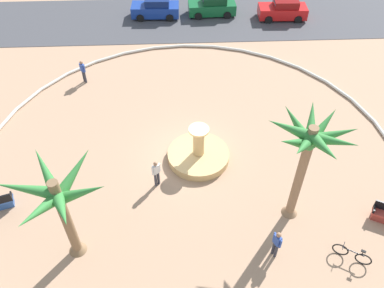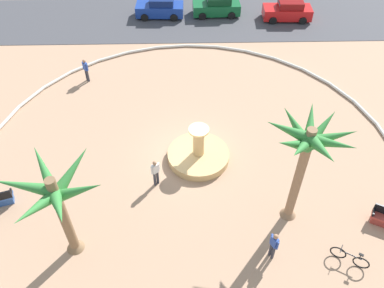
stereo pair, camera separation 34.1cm
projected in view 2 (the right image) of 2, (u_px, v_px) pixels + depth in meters
name	position (u px, v px, depth m)	size (l,w,h in m)	color
ground_plane	(189.00, 156.00, 22.16)	(80.00, 80.00, 0.00)	tan
plaza_curb	(189.00, 155.00, 22.09)	(23.57, 23.57, 0.20)	silver
street_asphalt	(186.00, 19.00, 33.65)	(48.00, 8.00, 0.03)	#424247
fountain	(198.00, 155.00, 21.79)	(3.42, 3.42, 2.24)	tan
palm_tree_near_fountain	(56.00, 197.00, 15.33)	(4.37, 4.15, 5.06)	brown
palm_tree_by_curb	(308.00, 147.00, 16.01)	(3.72, 3.70, 5.94)	#8E6B4C
bicycle_red_frame	(350.00, 257.00, 17.26)	(1.50, 0.94, 0.94)	black
person_cyclist_helmet	(274.00, 245.00, 17.05)	(0.33, 0.48, 1.71)	#33333D
person_cyclist_photo	(86.00, 69.00, 26.62)	(0.40, 0.41, 1.68)	#33333D
person_pedestrian_stroll	(156.00, 172.00, 20.05)	(0.44, 0.37, 1.70)	#33333D
parked_car_leftmost	(160.00, 8.00, 33.43)	(4.06, 2.04, 1.67)	navy
parked_car_second	(217.00, 6.00, 33.64)	(4.05, 2.01, 1.67)	#145B2D
parked_car_third	(288.00, 11.00, 33.05)	(4.06, 2.03, 1.67)	red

